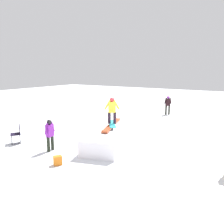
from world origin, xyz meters
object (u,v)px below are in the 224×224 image
(loose_snowboard_white, at_px, (177,152))
(folding_chair, at_px, (17,135))
(bystander_purple, at_px, (50,134))
(backpack_on_snow, at_px, (58,160))
(bystander_black, at_px, (168,104))
(main_rider_on_rail, at_px, (112,111))
(rail_feature, at_px, (112,126))

(loose_snowboard_white, distance_m, folding_chair, 7.40)
(bystander_purple, distance_m, backpack_on_snow, 1.67)
(bystander_purple, relative_size, backpack_on_snow, 4.07)
(bystander_black, bearing_deg, loose_snowboard_white, 71.41)
(loose_snowboard_white, bearing_deg, backpack_on_snow, 45.24)
(main_rider_on_rail, bearing_deg, backpack_on_snow, 140.87)
(rail_feature, xyz_separation_m, bystander_purple, (-2.62, 1.48, 0.06))
(rail_feature, relative_size, bystander_black, 1.82)
(bystander_purple, height_order, backpack_on_snow, bystander_purple)
(bystander_purple, height_order, folding_chair, bystander_purple)
(bystander_black, distance_m, loose_snowboard_white, 8.14)
(main_rider_on_rail, distance_m, bystander_black, 7.69)
(main_rider_on_rail, distance_m, loose_snowboard_white, 3.53)
(rail_feature, height_order, bystander_purple, bystander_purple)
(bystander_black, distance_m, folding_chair, 11.14)
(main_rider_on_rail, relative_size, backpack_on_snow, 4.09)
(main_rider_on_rail, relative_size, folding_chair, 1.58)
(loose_snowboard_white, bearing_deg, bystander_purple, 28.82)
(bystander_black, xyz_separation_m, folding_chair, (-10.45, 3.85, -0.40))
(main_rider_on_rail, bearing_deg, loose_snowboard_white, -124.33)
(bystander_purple, bearing_deg, backpack_on_snow, -130.54)
(rail_feature, bearing_deg, bystander_black, -19.94)
(bystander_purple, bearing_deg, folding_chair, 86.93)
(bystander_black, relative_size, folding_chair, 1.65)
(main_rider_on_rail, xyz_separation_m, bystander_black, (7.66, -0.26, -0.66))
(main_rider_on_rail, height_order, bystander_purple, main_rider_on_rail)
(bystander_purple, relative_size, loose_snowboard_white, 0.91)
(bystander_black, bearing_deg, backpack_on_snow, 47.86)
(bystander_purple, xyz_separation_m, backpack_on_snow, (-0.85, -1.31, -0.61))
(loose_snowboard_white, height_order, backpack_on_snow, backpack_on_snow)
(loose_snowboard_white, xyz_separation_m, folding_chair, (-2.90, 6.79, 0.40))
(main_rider_on_rail, bearing_deg, bystander_purple, 114.19)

